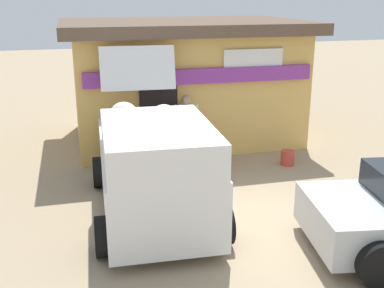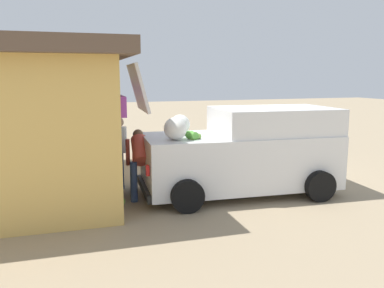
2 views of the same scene
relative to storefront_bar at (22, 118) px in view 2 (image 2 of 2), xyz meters
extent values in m
plane|color=#9E896B|center=(0.15, -5.66, -1.66)|extent=(60.00, 60.00, 0.00)
cube|color=#E0B259|center=(0.00, 0.01, -0.18)|extent=(5.94, 3.95, 2.95)
cube|color=purple|center=(-0.06, -1.94, 0.41)|extent=(5.54, 0.28, 0.36)
cube|color=black|center=(-1.11, -1.88, -0.66)|extent=(0.90, 0.09, 2.00)
cube|color=white|center=(1.23, -1.95, 0.70)|extent=(1.50, 0.10, 0.60)
cube|color=brown|center=(0.00, 0.01, 1.44)|extent=(6.57, 4.58, 0.29)
cube|color=white|center=(-1.81, -4.55, -0.90)|extent=(2.12, 4.32, 1.15)
cube|color=white|center=(-1.87, -5.34, -0.04)|extent=(1.93, 2.72, 0.57)
cube|color=black|center=(-1.96, -6.59, -0.07)|extent=(1.55, 0.19, 0.44)
cube|color=white|center=(-1.65, -2.34, 0.71)|extent=(1.65, 0.41, 0.95)
ellipsoid|color=silver|center=(-1.30, -3.32, -0.11)|extent=(0.51, 0.43, 0.43)
ellipsoid|color=silver|center=(-1.36, -3.17, -0.15)|extent=(0.44, 0.36, 0.36)
ellipsoid|color=silver|center=(-2.08, -2.99, -0.10)|extent=(0.55, 0.46, 0.46)
cylinder|color=#55AA47|center=(-1.65, -3.40, -0.27)|extent=(0.20, 0.23, 0.11)
cylinder|color=#539F37|center=(-2.12, -3.33, -0.25)|extent=(0.27, 0.23, 0.16)
cylinder|color=#71A946|center=(-2.15, -3.40, -0.27)|extent=(0.18, 0.25, 0.11)
cube|color=black|center=(-1.65, -2.41, -1.40)|extent=(1.73, 0.21, 0.16)
cube|color=red|center=(-2.36, -2.35, -0.85)|extent=(0.14, 0.07, 0.20)
cube|color=red|center=(-0.95, -2.46, -0.85)|extent=(0.14, 0.07, 0.20)
cylinder|color=black|center=(-2.89, -5.90, -1.33)|extent=(0.27, 0.66, 0.65)
cylinder|color=black|center=(-0.94, -6.04, -1.33)|extent=(0.27, 0.66, 0.65)
cylinder|color=black|center=(-2.68, -3.05, -1.33)|extent=(0.27, 0.66, 0.65)
cylinder|color=black|center=(-0.73, -3.20, -1.33)|extent=(0.27, 0.66, 0.65)
cube|color=#B2B7BC|center=(2.28, -7.10, -1.14)|extent=(4.35, 2.55, 0.65)
cube|color=#1E2328|center=(2.28, -7.10, -0.60)|extent=(2.23, 1.94, 0.44)
cylinder|color=black|center=(3.45, -8.32, -1.32)|extent=(0.71, 0.34, 0.68)
cylinder|color=black|center=(3.82, -6.40, -1.32)|extent=(0.71, 0.34, 0.68)
cylinder|color=black|center=(0.73, -7.79, -1.32)|extent=(0.71, 0.34, 0.68)
cylinder|color=black|center=(1.10, -5.87, -1.32)|extent=(0.71, 0.34, 0.68)
cylinder|color=navy|center=(-0.66, -2.08, -1.24)|extent=(0.15, 0.15, 0.84)
cylinder|color=navy|center=(-0.32, -2.11, -1.24)|extent=(0.15, 0.15, 0.84)
cylinder|color=silver|center=(-0.49, -2.09, -0.52)|extent=(0.37, 0.37, 0.59)
sphere|color=tan|center=(-0.49, -2.09, -0.11)|extent=(0.23, 0.23, 0.23)
cylinder|color=silver|center=(-0.73, -2.07, -0.51)|extent=(0.09, 0.09, 0.56)
cylinder|color=silver|center=(-0.25, -2.12, -0.51)|extent=(0.09, 0.09, 0.56)
cylinder|color=navy|center=(-1.70, -2.20, -1.23)|extent=(0.15, 0.15, 0.85)
cylinder|color=navy|center=(-1.72, -2.54, -1.23)|extent=(0.15, 0.15, 0.85)
cylinder|color=#CC4C3F|center=(-1.49, -2.38, -0.60)|extent=(0.69, 0.38, 0.66)
sphere|color=brown|center=(-1.19, -2.40, -0.32)|extent=(0.23, 0.23, 0.23)
cylinder|color=#CC4C3F|center=(-1.26, -2.16, -0.68)|extent=(0.09, 0.09, 0.57)
cylinder|color=#CC4C3F|center=(-1.29, -2.64, -0.68)|extent=(0.09, 0.09, 0.57)
ellipsoid|color=silver|center=(-1.59, -1.54, -1.40)|extent=(0.97, 0.89, 0.51)
cylinder|color=#559341|center=(-1.87, -1.65, -1.60)|extent=(0.26, 0.36, 0.12)
cylinder|color=#6DB439|center=(-1.45, -1.63, -1.58)|extent=(0.28, 0.17, 0.16)
cylinder|color=olive|center=(-1.68, -1.88, -1.60)|extent=(0.31, 0.25, 0.12)
cylinder|color=#4D8D3F|center=(-1.87, -1.73, -1.60)|extent=(0.30, 0.20, 0.11)
cylinder|color=#64B02E|center=(-1.81, -1.47, -1.58)|extent=(0.26, 0.27, 0.15)
cylinder|color=#BF3F33|center=(1.79, -2.93, -1.48)|extent=(0.33, 0.33, 0.35)
camera|label=1|loc=(-3.36, -12.61, 2.26)|focal=44.46mm
camera|label=2|loc=(-9.60, -0.84, 0.94)|focal=36.86mm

